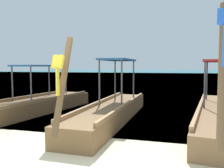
% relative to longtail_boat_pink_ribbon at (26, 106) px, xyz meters
% --- Properties ---
extents(sea_water, '(120.00, 120.00, 0.00)m').
position_rel_longtail_boat_pink_ribbon_xyz_m(sea_water, '(3.09, 58.23, -0.31)').
color(sea_water, '#147A89').
rests_on(sea_water, ground).
extents(longtail_boat_pink_ribbon, '(2.30, 7.11, 2.24)m').
position_rel_longtail_boat_pink_ribbon_xyz_m(longtail_boat_pink_ribbon, '(0.00, 0.00, 0.00)').
color(longtail_boat_pink_ribbon, brown).
rests_on(longtail_boat_pink_ribbon, ground).
extents(longtail_boat_yellow_ribbon, '(1.19, 6.48, 2.29)m').
position_rel_longtail_boat_pink_ribbon_xyz_m(longtail_boat_yellow_ribbon, '(3.15, -0.04, 0.02)').
color(longtail_boat_yellow_ribbon, brown).
rests_on(longtail_boat_yellow_ribbon, ground).
extents(longtail_boat_blue_ribbon, '(1.97, 7.09, 2.77)m').
position_rel_longtail_boat_pink_ribbon_xyz_m(longtail_boat_blue_ribbon, '(6.28, 0.29, 0.02)').
color(longtail_boat_blue_ribbon, olive).
rests_on(longtail_boat_blue_ribbon, ground).
extents(mooring_buoy_near, '(0.48, 0.48, 0.48)m').
position_rel_longtail_boat_pink_ribbon_xyz_m(mooring_buoy_near, '(-4.81, 12.38, -0.07)').
color(mooring_buoy_near, '#EA5119').
rests_on(mooring_buoy_near, sea_water).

